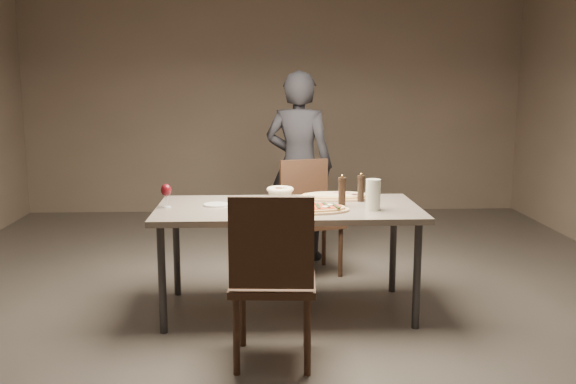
{
  "coord_description": "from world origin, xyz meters",
  "views": [
    {
      "loc": [
        -0.2,
        -4.32,
        1.61
      ],
      "look_at": [
        0.0,
        0.0,
        0.85
      ],
      "focal_mm": 40.0,
      "sensor_mm": 36.0,
      "label": 1
    }
  ],
  "objects_px": {
    "zucchini_pizza": "(309,209)",
    "chair_near": "(272,271)",
    "bread_basket": "(280,191)",
    "diner": "(299,166)",
    "ham_pizza": "(336,196)",
    "dining_table": "(288,214)",
    "carafe": "(373,195)",
    "chair_far": "(308,210)",
    "pepper_mill_left": "(342,191)"
  },
  "relations": [
    {
      "from": "chair_far",
      "to": "dining_table",
      "type": "bearing_deg",
      "value": 61.08
    },
    {
      "from": "bread_basket",
      "to": "pepper_mill_left",
      "type": "relative_size",
      "value": 0.9
    },
    {
      "from": "ham_pizza",
      "to": "bread_basket",
      "type": "bearing_deg",
      "value": 143.65
    },
    {
      "from": "pepper_mill_left",
      "to": "carafe",
      "type": "distance_m",
      "value": 0.23
    },
    {
      "from": "pepper_mill_left",
      "to": "diner",
      "type": "relative_size",
      "value": 0.13
    },
    {
      "from": "chair_far",
      "to": "diner",
      "type": "relative_size",
      "value": 0.56
    },
    {
      "from": "dining_table",
      "to": "carafe",
      "type": "distance_m",
      "value": 0.6
    },
    {
      "from": "zucchini_pizza",
      "to": "chair_far",
      "type": "xyz_separation_m",
      "value": [
        0.09,
        1.13,
        -0.24
      ]
    },
    {
      "from": "pepper_mill_left",
      "to": "carafe",
      "type": "relative_size",
      "value": 1.07
    },
    {
      "from": "carafe",
      "to": "diner",
      "type": "bearing_deg",
      "value": 104.66
    },
    {
      "from": "ham_pizza",
      "to": "dining_table",
      "type": "bearing_deg",
      "value": -167.18
    },
    {
      "from": "bread_basket",
      "to": "pepper_mill_left",
      "type": "xyz_separation_m",
      "value": [
        0.41,
        -0.39,
        0.06
      ]
    },
    {
      "from": "chair_near",
      "to": "diner",
      "type": "distance_m",
      "value": 2.31
    },
    {
      "from": "bread_basket",
      "to": "chair_near",
      "type": "bearing_deg",
      "value": -93.95
    },
    {
      "from": "carafe",
      "to": "chair_near",
      "type": "bearing_deg",
      "value": -132.47
    },
    {
      "from": "carafe",
      "to": "diner",
      "type": "relative_size",
      "value": 0.12
    },
    {
      "from": "dining_table",
      "to": "bread_basket",
      "type": "xyz_separation_m",
      "value": [
        -0.04,
        0.36,
        0.1
      ]
    },
    {
      "from": "zucchini_pizza",
      "to": "bread_basket",
      "type": "distance_m",
      "value": 0.56
    },
    {
      "from": "carafe",
      "to": "chair_far",
      "type": "distance_m",
      "value": 1.21
    },
    {
      "from": "bread_basket",
      "to": "diner",
      "type": "height_order",
      "value": "diner"
    },
    {
      "from": "chair_near",
      "to": "dining_table",
      "type": "bearing_deg",
      "value": 85.63
    },
    {
      "from": "bread_basket",
      "to": "diner",
      "type": "distance_m",
      "value": 1.03
    },
    {
      "from": "zucchini_pizza",
      "to": "chair_far",
      "type": "height_order",
      "value": "chair_far"
    },
    {
      "from": "chair_far",
      "to": "pepper_mill_left",
      "type": "bearing_deg",
      "value": 82.48
    },
    {
      "from": "zucchini_pizza",
      "to": "ham_pizza",
      "type": "height_order",
      "value": "zucchini_pizza"
    },
    {
      "from": "zucchini_pizza",
      "to": "pepper_mill_left",
      "type": "relative_size",
      "value": 2.43
    },
    {
      "from": "zucchini_pizza",
      "to": "chair_far",
      "type": "bearing_deg",
      "value": 70.94
    },
    {
      "from": "ham_pizza",
      "to": "diner",
      "type": "bearing_deg",
      "value": 75.64
    },
    {
      "from": "zucchini_pizza",
      "to": "bread_basket",
      "type": "xyz_separation_m",
      "value": [
        -0.17,
        0.53,
        0.03
      ]
    },
    {
      "from": "bread_basket",
      "to": "chair_far",
      "type": "xyz_separation_m",
      "value": [
        0.26,
        0.6,
        -0.27
      ]
    },
    {
      "from": "pepper_mill_left",
      "to": "chair_far",
      "type": "relative_size",
      "value": 0.24
    },
    {
      "from": "dining_table",
      "to": "ham_pizza",
      "type": "relative_size",
      "value": 3.25
    },
    {
      "from": "dining_table",
      "to": "chair_near",
      "type": "distance_m",
      "value": 0.92
    },
    {
      "from": "zucchini_pizza",
      "to": "bread_basket",
      "type": "bearing_deg",
      "value": 93.41
    },
    {
      "from": "zucchini_pizza",
      "to": "ham_pizza",
      "type": "distance_m",
      "value": 0.5
    },
    {
      "from": "ham_pizza",
      "to": "pepper_mill_left",
      "type": "relative_size",
      "value": 2.49
    },
    {
      "from": "ham_pizza",
      "to": "carafe",
      "type": "bearing_deg",
      "value": -90.08
    },
    {
      "from": "zucchini_pizza",
      "to": "chair_far",
      "type": "relative_size",
      "value": 0.57
    },
    {
      "from": "chair_far",
      "to": "diner",
      "type": "xyz_separation_m",
      "value": [
        -0.06,
        0.41,
        0.32
      ]
    },
    {
      "from": "pepper_mill_left",
      "to": "chair_far",
      "type": "distance_m",
      "value": 1.05
    },
    {
      "from": "zucchini_pizza",
      "to": "diner",
      "type": "height_order",
      "value": "diner"
    },
    {
      "from": "zucchini_pizza",
      "to": "dining_table",
      "type": "bearing_deg",
      "value": 113.65
    },
    {
      "from": "pepper_mill_left",
      "to": "chair_near",
      "type": "bearing_deg",
      "value": -119.54
    },
    {
      "from": "dining_table",
      "to": "zucchini_pizza",
      "type": "xyz_separation_m",
      "value": [
        0.13,
        -0.17,
        0.07
      ]
    },
    {
      "from": "zucchini_pizza",
      "to": "chair_near",
      "type": "bearing_deg",
      "value": -124.2
    },
    {
      "from": "carafe",
      "to": "chair_far",
      "type": "height_order",
      "value": "carafe"
    },
    {
      "from": "zucchini_pizza",
      "to": "diner",
      "type": "bearing_deg",
      "value": 74.17
    },
    {
      "from": "ham_pizza",
      "to": "chair_near",
      "type": "bearing_deg",
      "value": -137.39
    },
    {
      "from": "chair_far",
      "to": "zucchini_pizza",
      "type": "bearing_deg",
      "value": 69.43
    },
    {
      "from": "bread_basket",
      "to": "carafe",
      "type": "bearing_deg",
      "value": -40.36
    }
  ]
}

